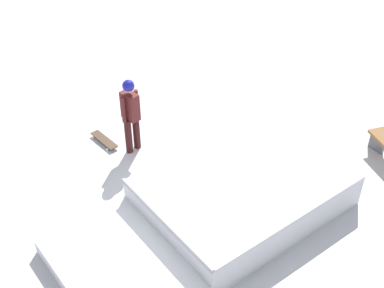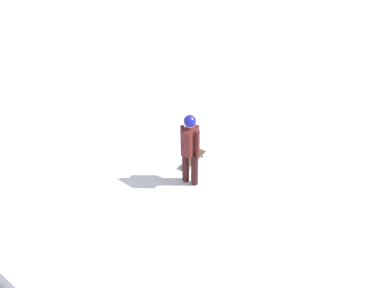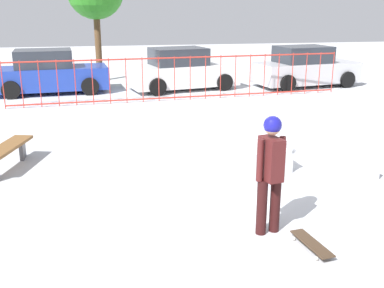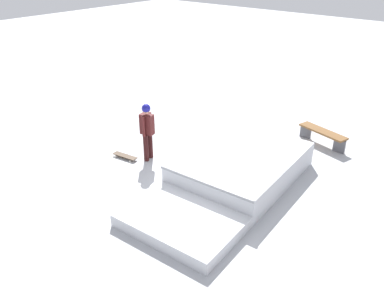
% 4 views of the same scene
% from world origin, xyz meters
% --- Properties ---
extents(ground_plane, '(60.00, 60.00, 0.00)m').
position_xyz_m(ground_plane, '(0.00, 0.00, 0.00)').
color(ground_plane, '#B7BABF').
extents(skate_ramp, '(5.55, 2.93, 0.74)m').
position_xyz_m(skate_ramp, '(-0.82, 0.10, 0.32)').
color(skate_ramp, silver).
rests_on(skate_ramp, ground).
extents(skater, '(0.43, 0.42, 1.73)m').
position_xyz_m(skater, '(-0.41, -2.62, 1.01)').
color(skater, black).
rests_on(skater, ground).
extents(skateboard, '(0.34, 0.82, 0.09)m').
position_xyz_m(skateboard, '(0.01, -3.18, 0.08)').
color(skateboard, '#3F2D1E').
rests_on(skateboard, ground).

